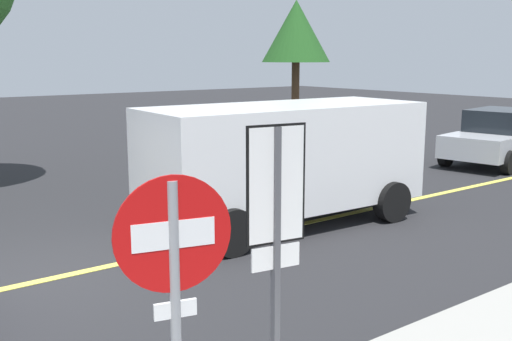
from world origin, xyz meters
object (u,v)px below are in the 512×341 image
(stop_sign, at_px, (175,289))
(speed_limit_sign, at_px, (276,216))
(white_van, at_px, (286,156))
(tree_centre_verge, at_px, (296,33))
(car_silver_far_lane, at_px, (499,136))

(stop_sign, relative_size, speed_limit_sign, 0.93)
(white_van, bearing_deg, tree_centre_verge, 48.03)
(speed_limit_sign, height_order, white_van, speed_limit_sign)
(tree_centre_verge, bearing_deg, white_van, -131.97)
(speed_limit_sign, xyz_separation_m, white_van, (3.90, 4.56, -0.50))
(stop_sign, bearing_deg, tree_centre_verge, 46.31)
(car_silver_far_lane, height_order, tree_centre_verge, tree_centre_verge)
(stop_sign, bearing_deg, car_silver_far_lane, 24.08)
(stop_sign, distance_m, car_silver_far_lane, 15.49)
(speed_limit_sign, relative_size, white_van, 0.48)
(white_van, relative_size, tree_centre_verge, 1.14)
(car_silver_far_lane, xyz_separation_m, tree_centre_verge, (-4.44, 3.82, 2.92))
(speed_limit_sign, relative_size, car_silver_far_lane, 0.57)
(speed_limit_sign, distance_m, car_silver_far_lane, 14.16)
(white_van, height_order, tree_centre_verge, tree_centre_verge)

